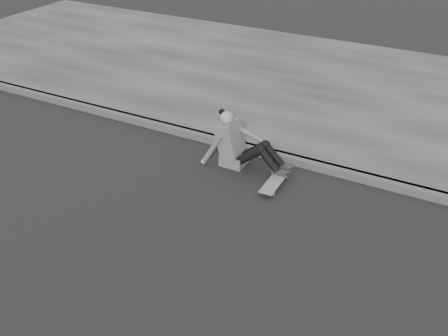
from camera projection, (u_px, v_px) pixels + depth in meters
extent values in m
plane|color=black|center=(356.00, 317.00, 5.15)|extent=(80.00, 80.00, 0.00)
cube|color=#454545|center=(405.00, 188.00, 7.06)|extent=(24.00, 0.16, 0.12)
cube|color=#3C3C3C|center=(436.00, 108.00, 9.33)|extent=(24.00, 6.00, 0.12)
cylinder|color=gray|center=(263.00, 191.00, 7.06)|extent=(0.03, 0.05, 0.05)
cylinder|color=gray|center=(273.00, 194.00, 7.00)|extent=(0.03, 0.05, 0.05)
cylinder|color=gray|center=(277.00, 174.00, 7.45)|extent=(0.03, 0.05, 0.05)
cylinder|color=gray|center=(287.00, 176.00, 7.39)|extent=(0.03, 0.05, 0.05)
cube|color=#2C2C2F|center=(268.00, 191.00, 7.01)|extent=(0.16, 0.04, 0.03)
cube|color=#2C2C2F|center=(282.00, 173.00, 7.40)|extent=(0.16, 0.04, 0.03)
cube|color=slate|center=(276.00, 180.00, 7.19)|extent=(0.20, 0.78, 0.02)
cube|color=#58585B|center=(234.00, 159.00, 7.69)|extent=(0.36, 0.34, 0.18)
cube|color=#58585B|center=(230.00, 138.00, 7.54)|extent=(0.37, 0.40, 0.57)
cube|color=#58585B|center=(222.00, 129.00, 7.53)|extent=(0.14, 0.30, 0.20)
cylinder|color=gray|center=(227.00, 123.00, 7.44)|extent=(0.09, 0.09, 0.08)
sphere|color=gray|center=(227.00, 118.00, 7.39)|extent=(0.20, 0.20, 0.20)
sphere|color=black|center=(222.00, 112.00, 7.41)|extent=(0.09, 0.09, 0.09)
cylinder|color=black|center=(250.00, 155.00, 7.40)|extent=(0.43, 0.13, 0.39)
cylinder|color=black|center=(255.00, 150.00, 7.54)|extent=(0.43, 0.13, 0.39)
cylinder|color=black|center=(269.00, 160.00, 7.28)|extent=(0.35, 0.11, 0.36)
cylinder|color=black|center=(274.00, 155.00, 7.42)|extent=(0.35, 0.11, 0.36)
sphere|color=black|center=(261.00, 150.00, 7.26)|extent=(0.13, 0.13, 0.13)
sphere|color=black|center=(266.00, 145.00, 7.40)|extent=(0.13, 0.13, 0.13)
cube|color=#2A2A2A|center=(280.00, 173.00, 7.29)|extent=(0.24, 0.08, 0.07)
cube|color=#2A2A2A|center=(285.00, 167.00, 7.43)|extent=(0.24, 0.08, 0.07)
cylinder|color=#58585B|center=(212.00, 149.00, 7.54)|extent=(0.38, 0.08, 0.58)
sphere|color=gray|center=(203.00, 161.00, 7.72)|extent=(0.08, 0.08, 0.08)
cylinder|color=#58585B|center=(249.00, 134.00, 7.54)|extent=(0.48, 0.08, 0.21)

